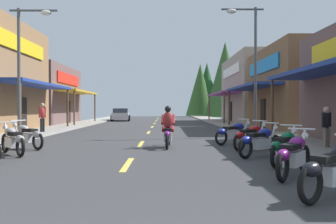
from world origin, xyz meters
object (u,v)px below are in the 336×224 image
(streetlamp_right, at_px, (249,53))
(motorcycle_parked_right_5, at_px, (234,132))
(pedestrian_browsing, at_px, (326,125))
(parked_car_curbside, at_px, (121,115))
(streetlamp_left, at_px, (26,54))
(motorcycle_parked_right_2, at_px, (285,146))
(motorcycle_parked_right_0, at_px, (335,169))
(motorcycle_parked_right_3, at_px, (260,141))
(motorcycle_parked_left_4, at_px, (26,135))
(motorcycle_parked_right_4, at_px, (251,136))
(rider_cruising_lead, at_px, (168,130))
(pedestrian_by_shop, at_px, (42,116))
(motorcycle_parked_left_3, at_px, (13,140))
(motorcycle_parked_right_1, at_px, (294,155))

(streetlamp_right, bearing_deg, motorcycle_parked_right_5, -111.08)
(streetlamp_right, xyz_separation_m, pedestrian_browsing, (1.39, -5.89, -3.38))
(motorcycle_parked_right_5, height_order, parked_car_curbside, parked_car_curbside)
(streetlamp_left, relative_size, motorcycle_parked_right_2, 3.32)
(motorcycle_parked_right_0, distance_m, motorcycle_parked_right_3, 5.18)
(streetlamp_right, relative_size, motorcycle_parked_left_4, 3.79)
(motorcycle_parked_right_4, xyz_separation_m, parked_car_curbside, (-8.03, 28.67, 0.20))
(motorcycle_parked_right_5, relative_size, parked_car_curbside, 0.41)
(rider_cruising_lead, xyz_separation_m, pedestrian_browsing, (5.56, -0.95, 0.23))
(rider_cruising_lead, bearing_deg, motorcycle_parked_left_4, 97.01)
(motorcycle_parked_right_4, xyz_separation_m, pedestrian_by_shop, (-10.03, 8.08, 0.54))
(motorcycle_parked_right_5, relative_size, motorcycle_parked_left_3, 1.06)
(motorcycle_parked_right_1, relative_size, motorcycle_parked_right_5, 0.97)
(pedestrian_browsing, bearing_deg, streetlamp_left, 33.89)
(streetlamp_left, relative_size, pedestrian_browsing, 3.87)
(rider_cruising_lead, relative_size, parked_car_curbside, 0.49)
(pedestrian_browsing, height_order, parked_car_curbside, pedestrian_browsing)
(motorcycle_parked_right_3, bearing_deg, pedestrian_browsing, -7.92)
(motorcycle_parked_right_1, xyz_separation_m, pedestrian_by_shop, (-9.76, 13.18, 0.54))
(pedestrian_browsing, bearing_deg, motorcycle_parked_right_3, 83.28)
(pedestrian_by_shop, bearing_deg, streetlamp_right, 9.19)
(motorcycle_parked_right_0, bearing_deg, motorcycle_parked_right_4, 51.56)
(motorcycle_parked_right_2, distance_m, rider_cruising_lead, 5.21)
(streetlamp_right, xyz_separation_m, motorcycle_parked_left_3, (-9.12, -7.08, -3.77))
(motorcycle_parked_right_2, xyz_separation_m, motorcycle_parked_right_5, (-0.33, 5.36, 0.00))
(motorcycle_parked_left_4, xyz_separation_m, pedestrian_by_shop, (-1.92, 7.60, 0.54))
(streetlamp_right, xyz_separation_m, parked_car_curbside, (-9.27, 22.88, -3.57))
(motorcycle_parked_right_2, bearing_deg, motorcycle_parked_left_4, 100.44)
(motorcycle_parked_right_0, height_order, motorcycle_parked_left_3, same)
(motorcycle_parked_right_2, distance_m, parked_car_curbside, 33.06)
(motorcycle_parked_right_3, height_order, pedestrian_by_shop, pedestrian_by_shop)
(motorcycle_parked_left_4, height_order, pedestrian_by_shop, pedestrian_by_shop)
(streetlamp_right, xyz_separation_m, motorcycle_parked_right_2, (-1.14, -9.16, -3.77))
(motorcycle_parked_right_3, bearing_deg, parked_car_curbside, 64.93)
(motorcycle_parked_right_2, relative_size, motorcycle_parked_left_3, 1.05)
(motorcycle_parked_right_2, bearing_deg, rider_cruising_lead, 71.37)
(motorcycle_parked_left_3, bearing_deg, motorcycle_parked_left_4, -32.16)
(streetlamp_right, relative_size, motorcycle_parked_right_2, 3.66)
(motorcycle_parked_right_5, bearing_deg, parked_car_curbside, 72.15)
(motorcycle_parked_right_0, distance_m, pedestrian_by_shop, 17.97)
(motorcycle_parked_left_3, xyz_separation_m, rider_cruising_lead, (4.94, 2.14, 0.17))
(streetlamp_left, bearing_deg, parked_car_curbside, 87.10)
(motorcycle_parked_right_4, xyz_separation_m, motorcycle_parked_left_3, (-7.88, -1.28, 0.00))
(motorcycle_parked_right_3, relative_size, pedestrian_browsing, 1.11)
(motorcycle_parked_right_4, distance_m, pedestrian_by_shop, 12.89)
(motorcycle_parked_left_4, relative_size, pedestrian_by_shop, 0.99)
(motorcycle_parked_right_0, xyz_separation_m, motorcycle_parked_right_1, (-0.03, 1.88, 0.00))
(motorcycle_parked_right_0, distance_m, motorcycle_parked_left_3, 9.54)
(motorcycle_parked_right_0, relative_size, pedestrian_by_shop, 1.01)
(streetlamp_left, height_order, motorcycle_parked_right_3, streetlamp_left)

